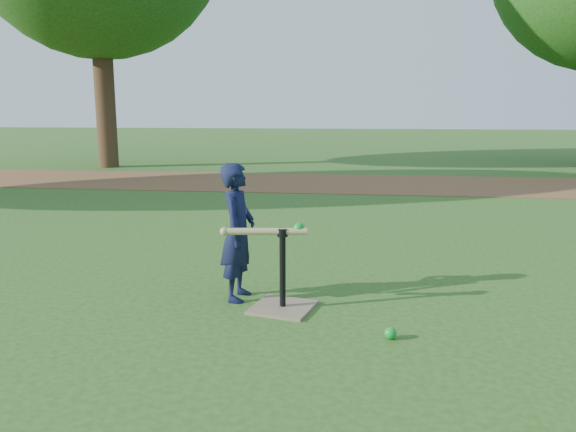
# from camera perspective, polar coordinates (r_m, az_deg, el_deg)

# --- Properties ---
(ground) EXTENTS (80.00, 80.00, 0.00)m
(ground) POSITION_cam_1_polar(r_m,az_deg,el_deg) (4.06, -0.27, -10.41)
(ground) COLOR #285116
(ground) RESTS_ON ground
(dirt_strip) EXTENTS (24.00, 3.00, 0.01)m
(dirt_strip) POSITION_cam_1_polar(r_m,az_deg,el_deg) (11.35, 4.96, 3.36)
(dirt_strip) COLOR brown
(dirt_strip) RESTS_ON ground
(child) EXTENTS (0.28, 0.40, 1.07)m
(child) POSITION_cam_1_polar(r_m,az_deg,el_deg) (4.35, -5.11, -1.64)
(child) COLOR black
(child) RESTS_ON ground
(wiffle_ball_ground) EXTENTS (0.08, 0.08, 0.08)m
(wiffle_ball_ground) POSITION_cam_1_polar(r_m,az_deg,el_deg) (3.77, 10.37, -11.63)
(wiffle_ball_ground) COLOR #0D9427
(wiffle_ball_ground) RESTS_ON ground
(batting_tee) EXTENTS (0.52, 0.52, 0.61)m
(batting_tee) POSITION_cam_1_polar(r_m,az_deg,el_deg) (4.21, -0.55, -7.99)
(batting_tee) COLOR #806B51
(batting_tee) RESTS_ON ground
(swing_action) EXTENTS (0.63, 0.16, 0.09)m
(swing_action) POSITION_cam_1_polar(r_m,az_deg,el_deg) (4.09, -2.01, -1.50)
(swing_action) COLOR tan
(swing_action) RESTS_ON ground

